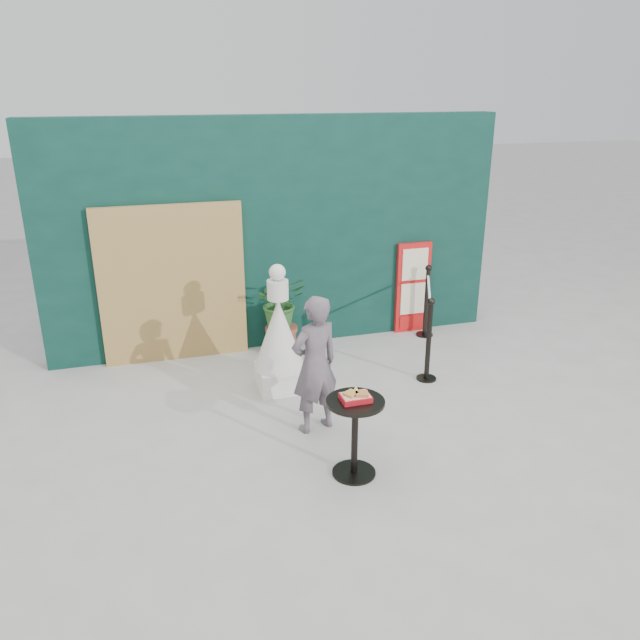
# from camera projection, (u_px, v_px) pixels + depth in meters

# --- Properties ---
(ground) EXTENTS (60.00, 60.00, 0.00)m
(ground) POSITION_uv_depth(u_px,v_px,m) (357.00, 462.00, 5.88)
(ground) COLOR #ADAAA5
(ground) RESTS_ON ground
(back_wall) EXTENTS (6.00, 0.30, 3.00)m
(back_wall) POSITION_uv_depth(u_px,v_px,m) (277.00, 234.00, 8.17)
(back_wall) COLOR #092C26
(back_wall) RESTS_ON ground
(bamboo_fence) EXTENTS (1.80, 0.08, 2.00)m
(bamboo_fence) POSITION_uv_depth(u_px,v_px,m) (173.00, 284.00, 7.78)
(bamboo_fence) COLOR tan
(bamboo_fence) RESTS_ON ground
(woman) EXTENTS (0.60, 0.48, 1.44)m
(woman) POSITION_uv_depth(u_px,v_px,m) (315.00, 365.00, 6.21)
(woman) COLOR #65565F
(woman) RESTS_ON ground
(menu_board) EXTENTS (0.50, 0.07, 1.30)m
(menu_board) POSITION_uv_depth(u_px,v_px,m) (413.00, 288.00, 8.81)
(menu_board) COLOR red
(menu_board) RESTS_ON ground
(statue) EXTENTS (0.59, 0.59, 1.51)m
(statue) POSITION_uv_depth(u_px,v_px,m) (279.00, 340.00, 7.10)
(statue) COLOR white
(statue) RESTS_ON ground
(cafe_table) EXTENTS (0.52, 0.52, 0.75)m
(cafe_table) POSITION_uv_depth(u_px,v_px,m) (355.00, 426.00, 5.53)
(cafe_table) COLOR black
(cafe_table) RESTS_ON ground
(food_basket) EXTENTS (0.26, 0.19, 0.11)m
(food_basket) POSITION_uv_depth(u_px,v_px,m) (356.00, 396.00, 5.43)
(food_basket) COLOR red
(food_basket) RESTS_ON cafe_table
(planter) EXTENTS (0.63, 0.54, 1.07)m
(planter) POSITION_uv_depth(u_px,v_px,m) (281.00, 309.00, 8.07)
(planter) COLOR brown
(planter) RESTS_ON ground
(stanchion_barrier) EXTENTS (0.84, 1.54, 1.03)m
(stanchion_barrier) POSITION_uv_depth(u_px,v_px,m) (427.00, 320.00, 8.03)
(stanchion_barrier) COLOR black
(stanchion_barrier) RESTS_ON ground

